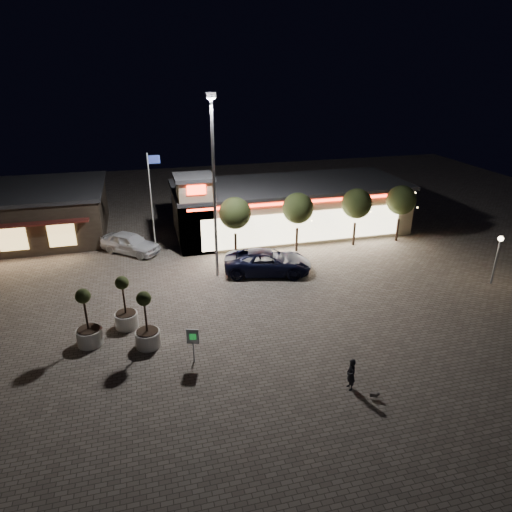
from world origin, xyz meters
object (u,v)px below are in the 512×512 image
object	(u,v)px
pickup_truck	(268,262)
planter_left	(88,328)
pedestrian	(351,374)
planter_mid	(147,330)
valet_sign	(193,339)
white_sedan	(130,243)

from	to	relation	value
pickup_truck	planter_left	size ratio (longest dim) A/B	1.88
pedestrian	planter_mid	bearing A→B (deg)	-122.86
pickup_truck	planter_left	distance (m)	13.32
valet_sign	planter_mid	bearing A→B (deg)	137.43
planter_left	white_sedan	bearing A→B (deg)	80.03
planter_left	planter_mid	world-z (taller)	planter_left
pickup_truck	pedestrian	xyz separation A→B (m)	(0.21, -13.17, -0.07)
pedestrian	valet_sign	xyz separation A→B (m)	(-6.76, 3.92, 0.54)
white_sedan	planter_mid	world-z (taller)	planter_mid
pickup_truck	planter_mid	world-z (taller)	planter_mid
pedestrian	valet_sign	size ratio (longest dim) A/B	0.83
pedestrian	planter_mid	size ratio (longest dim) A/B	0.48
pedestrian	planter_left	world-z (taller)	planter_left
white_sedan	valet_sign	bearing A→B (deg)	-129.82
pickup_truck	planter_mid	bearing A→B (deg)	143.95
pedestrian	valet_sign	world-z (taller)	valet_sign
pedestrian	valet_sign	distance (m)	7.83
planter_left	valet_sign	world-z (taller)	planter_left
white_sedan	planter_mid	bearing A→B (deg)	-137.26
pickup_truck	planter_mid	xyz separation A→B (m)	(-8.73, -7.24, 0.14)
planter_mid	pedestrian	bearing A→B (deg)	-33.54
white_sedan	planter_mid	xyz separation A→B (m)	(0.81, -13.63, 0.17)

